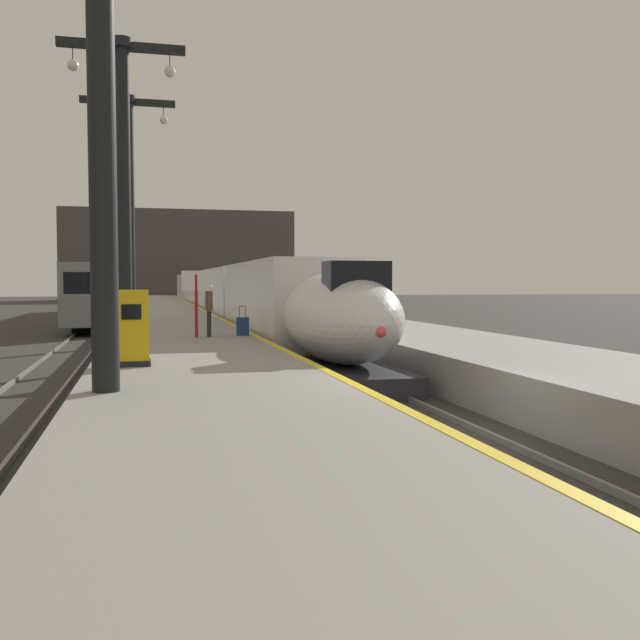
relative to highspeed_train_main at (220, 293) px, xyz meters
The scene contains 18 objects.
ground_plane 40.89m from the highspeed_train_main, 90.00° to the right, with size 260.00×260.00×0.00m, color #33302D.
platform_left 16.65m from the highspeed_train_main, 104.13° to the right, with size 4.80×110.00×1.05m, color gray.
platform_right 16.65m from the highspeed_train_main, 75.87° to the right, with size 4.80×110.00×1.05m, color gray.
platform_left_safety_stripe 16.21m from the highspeed_train_main, 96.28° to the right, with size 0.20×107.80×0.01m, color yellow.
rail_main_left 13.49m from the highspeed_train_main, 93.22° to the right, with size 0.08×110.00×0.12m, color slate.
rail_main_right 13.49m from the highspeed_train_main, 86.78° to the right, with size 0.08×110.00×0.12m, color slate.
rail_secondary_left 16.12m from the highspeed_train_main, 123.57° to the right, with size 0.08×110.00×0.12m, color slate.
rail_secondary_right 15.35m from the highspeed_train_main, 118.86° to the right, with size 0.08×110.00×0.12m, color slate.
highspeed_train_main is the anchor object (origin of this frame).
regional_train_adjacent 8.64m from the highspeed_train_main, 159.69° to the left, with size 2.85×36.60×3.80m.
station_column_near 41.43m from the highspeed_train_main, 98.17° to the right, with size 4.00×0.68×9.87m.
station_column_mid 29.56m from the highspeed_train_main, 101.67° to the right, with size 4.00×0.68×9.54m.
station_column_far 21.72m from the highspeed_train_main, 106.19° to the right, with size 4.00×0.68×9.78m.
passenger_near_edge 29.68m from the highspeed_train_main, 96.36° to the right, with size 0.22×0.57×1.69m.
rolling_suitcase 29.37m from the highspeed_train_main, 94.24° to the right, with size 0.40×0.22×0.98m.
ticket_machine_yellow 37.55m from the highspeed_train_main, 98.50° to the right, with size 0.76×0.62×1.60m.
departure_info_board 29.95m from the highspeed_train_main, 97.10° to the right, with size 0.90×0.10×2.12m.
terminus_back_wall 61.37m from the highspeed_train_main, 90.00° to the left, with size 36.00×2.00×14.00m, color #4C4742.
Camera 1 is at (-5.25, -11.89, 2.83)m, focal length 40.22 mm.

